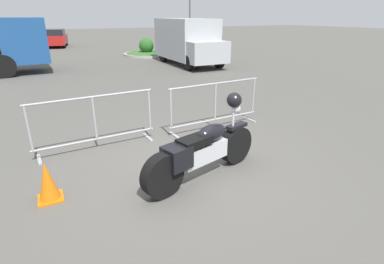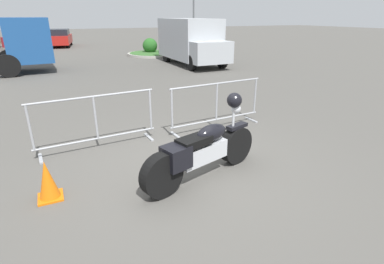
# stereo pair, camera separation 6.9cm
# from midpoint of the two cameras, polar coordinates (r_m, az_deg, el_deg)

# --- Properties ---
(ground_plane) EXTENTS (120.00, 120.00, 0.00)m
(ground_plane) POSITION_cam_midpoint_polar(r_m,az_deg,el_deg) (5.24, -0.14, -6.81)
(ground_plane) COLOR #54514C
(motorcycle) EXTENTS (2.25, 0.83, 1.29)m
(motorcycle) POSITION_cam_midpoint_polar(r_m,az_deg,el_deg) (4.74, 2.49, -3.36)
(motorcycle) COLOR black
(motorcycle) RESTS_ON ground
(crowd_barrier_near) EXTENTS (2.36, 0.59, 1.07)m
(crowd_barrier_near) POSITION_cam_midpoint_polar(r_m,az_deg,el_deg) (6.07, -17.52, 1.92)
(crowd_barrier_near) COLOR #9EA0A5
(crowd_barrier_near) RESTS_ON ground
(crowd_barrier_far) EXTENTS (2.36, 0.59, 1.07)m
(crowd_barrier_far) POSITION_cam_midpoint_polar(r_m,az_deg,el_deg) (6.90, 4.98, 5.16)
(crowd_barrier_far) COLOR #9EA0A5
(crowd_barrier_far) RESTS_ON ground
(delivery_van) EXTENTS (2.01, 5.00, 2.31)m
(delivery_van) POSITION_cam_midpoint_polar(r_m,az_deg,el_deg) (16.43, -0.09, 17.08)
(delivery_van) COLOR #B2B7BC
(delivery_van) RESTS_ON ground
(parked_car_maroon) EXTENTS (2.45, 4.63, 1.50)m
(parked_car_maroon) POSITION_cam_midpoint_polar(r_m,az_deg,el_deg) (28.27, -29.66, 15.25)
(parked_car_maroon) COLOR maroon
(parked_car_maroon) RESTS_ON ground
(parked_car_red) EXTENTS (2.30, 4.35, 1.41)m
(parked_car_red) POSITION_cam_midpoint_polar(r_m,az_deg,el_deg) (28.34, -23.86, 16.09)
(parked_car_red) COLOR #B21E19
(parked_car_red) RESTS_ON ground
(pedestrian) EXTENTS (0.38, 0.38, 1.69)m
(pedestrian) POSITION_cam_midpoint_polar(r_m,az_deg,el_deg) (19.58, -30.55, 14.00)
(pedestrian) COLOR #262838
(pedestrian) RESTS_ON ground
(planter_island) EXTENTS (3.63, 3.63, 1.04)m
(planter_island) POSITION_cam_midpoint_polar(r_m,az_deg,el_deg) (20.83, -6.60, 15.24)
(planter_island) COLOR #ADA89E
(planter_island) RESTS_ON ground
(traffic_cone) EXTENTS (0.34, 0.34, 0.59)m
(traffic_cone) POSITION_cam_midpoint_polar(r_m,az_deg,el_deg) (4.74, -25.46, -8.36)
(traffic_cone) COLOR orange
(traffic_cone) RESTS_ON ground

